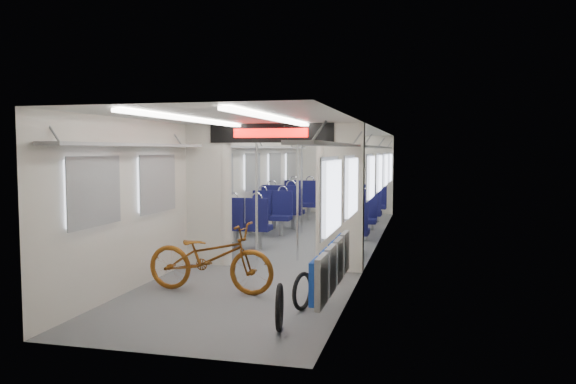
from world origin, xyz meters
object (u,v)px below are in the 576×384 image
object	(u,v)px
seat_bay_near_left	(260,215)
stanchion_far_left	(302,183)
bicycle	(210,257)
stanchion_far_right	(333,183)
bike_hoop_a	(280,310)
stanchion_near_right	(297,193)
stanchion_near_left	(257,193)
flip_bench	(332,265)
bike_hoop_c	(318,284)
seat_bay_near_right	(350,218)
seat_bay_far_left	(292,201)
seat_bay_far_right	(366,204)
bike_hoop_b	(303,293)

from	to	relation	value
seat_bay_near_left	stanchion_far_left	size ratio (longest dim) A/B	0.89
bicycle	seat_bay_near_left	world-z (taller)	seat_bay_near_left
seat_bay_near_left	stanchion_far_right	world-z (taller)	stanchion_far_right
bike_hoop_a	stanchion_near_right	size ratio (longest dim) A/B	0.22
stanchion_near_right	stanchion_near_left	bearing A→B (deg)	-167.00
flip_bench	bike_hoop_c	xyz separation A→B (m)	(-0.28, 0.60, -0.38)
bike_hoop_a	stanchion_near_left	world-z (taller)	stanchion_near_left
seat_bay_near_right	stanchion_near_left	xyz separation A→B (m)	(-1.34, -1.86, 0.61)
bike_hoop_c	stanchion_near_right	xyz separation A→B (m)	(-0.81, 2.39, 0.95)
bike_hoop_a	stanchion_near_right	bearing A→B (deg)	99.99
seat_bay_far_left	stanchion_near_right	bearing A→B (deg)	-75.63
seat_bay_far_right	stanchion_far_left	size ratio (longest dim) A/B	0.87
bike_hoop_c	seat_bay_near_right	size ratio (longest dim) A/B	0.22
bike_hoop_a	stanchion_far_left	xyz separation A→B (m)	(-1.26, 6.81, 0.92)
flip_bench	bike_hoop_c	distance (m)	0.76
stanchion_near_left	stanchion_far_left	size ratio (longest dim) A/B	1.00
flip_bench	bike_hoop_a	xyz separation A→B (m)	(-0.44, -0.71, -0.35)
stanchion_near_right	bike_hoop_c	bearing A→B (deg)	-71.29
bike_hoop_a	stanchion_far_right	size ratio (longest dim) A/B	0.22
seat_bay_far_left	seat_bay_far_right	bearing A→B (deg)	1.97
flip_bench	seat_bay_near_right	size ratio (longest dim) A/B	1.02
flip_bench	stanchion_near_left	world-z (taller)	stanchion_near_left
bicycle	stanchion_far_right	distance (m)	5.76
bike_hoop_c	seat_bay_far_right	world-z (taller)	seat_bay_far_right
bike_hoop_a	bike_hoop_b	distance (m)	0.81
bike_hoop_c	flip_bench	bearing A→B (deg)	-65.17
bicycle	bike_hoop_b	size ratio (longest dim) A/B	3.89
flip_bench	bike_hoop_c	size ratio (longest dim) A/B	4.61
flip_bench	stanchion_near_left	distance (m)	3.39
bike_hoop_b	stanchion_near_right	size ratio (longest dim) A/B	0.20
bicycle	stanchion_near_right	world-z (taller)	stanchion_near_right
bike_hoop_a	stanchion_far_left	world-z (taller)	stanchion_far_left
seat_bay_near_left	flip_bench	bearing A→B (deg)	-64.39
bike_hoop_a	seat_bay_near_left	size ratio (longest dim) A/B	0.25
flip_bench	bike_hoop_c	world-z (taller)	flip_bench
seat_bay_near_right	stanchion_far_left	xyz separation A→B (m)	(-1.28, 1.41, 0.61)
stanchion_near_right	stanchion_far_left	world-z (taller)	same
seat_bay_far_left	stanchion_near_left	world-z (taller)	stanchion_near_left
bike_hoop_a	seat_bay_near_left	bearing A→B (deg)	108.66
bicycle	seat_bay_far_right	xyz separation A→B (m)	(1.32, 7.10, 0.07)
seat_bay_far_right	stanchion_near_left	size ratio (longest dim) A/B	0.87
flip_bench	stanchion_near_left	bearing A→B (deg)	121.85
bike_hoop_c	seat_bay_near_right	distance (m)	4.11
bicycle	stanchion_far_left	bearing A→B (deg)	1.86
stanchion_far_right	stanchion_far_left	bearing A→B (deg)	-162.33
bike_hoop_c	seat_bay_far_left	distance (m)	7.37
bike_hoop_b	stanchion_far_left	bearing A→B (deg)	102.51
bike_hoop_a	stanchion_near_left	bearing A→B (deg)	110.52
seat_bay_near_left	stanchion_far_right	size ratio (longest dim) A/B	0.89
bike_hoop_b	seat_bay_far_right	xyz separation A→B (m)	(-0.05, 7.65, 0.33)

